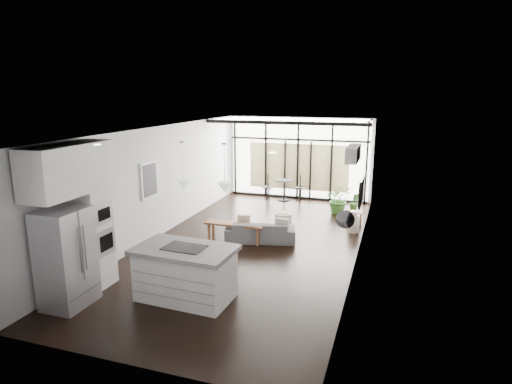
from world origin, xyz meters
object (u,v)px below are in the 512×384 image
Objects in this scene: island at (185,273)px; tv at (362,191)px; fridge at (66,258)px; sofa at (260,228)px; pouf at (283,220)px; console_bench at (235,232)px; milk_can at (354,221)px.

tv reaches higher than island.
tv is (4.51, 4.85, 0.43)m from fridge.
sofa is at bearing 62.49° from fridge.
tv reaches higher than pouf.
tv is (2.11, -0.64, 1.11)m from pouf.
tv is (2.35, 0.69, 0.96)m from sofa.
console_bench is at bearing 97.26° from island.
fridge is 1.57× the size of tv.
sofa is 1.16× the size of console_bench.
fridge is at bearing -132.94° from tv.
sofa is at bearing -100.21° from pouf.
pouf is 1.90m from milk_can.
island is 1.02× the size of sofa.
fridge is (-1.81, -0.85, 0.38)m from island.
sofa is 2.63m from tv.
fridge is 4.72m from sofa.
island is 4.69m from pouf.
tv is (2.94, 0.93, 1.06)m from console_bench.
pouf is 0.80× the size of milk_can.
island is at bearing 69.79° from sofa.
milk_can is (4.30, 5.59, -0.58)m from fridge.
milk_can is (1.90, 0.10, 0.10)m from pouf.
console_bench is at bearing -117.83° from pouf.
fridge is at bearing -127.57° from milk_can.
fridge is 6.03m from pouf.
tv is at bearing 58.88° from island.
milk_can is (2.73, 1.67, 0.05)m from console_bench.
pouf is at bearing -176.84° from milk_can.
fridge is at bearing -112.79° from console_bench.
console_bench is at bearing 68.08° from fridge.
island is at bearing -97.28° from pouf.
console_bench is 3.20× the size of pouf.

